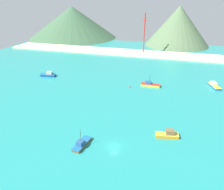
% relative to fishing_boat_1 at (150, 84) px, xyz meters
% --- Properties ---
extents(ground, '(260.00, 280.00, 0.50)m').
position_rel_fishing_boat_1_xyz_m(ground, '(-3.34, -23.22, -1.12)').
color(ground, teal).
extents(fishing_boat_1, '(9.68, 3.28, 5.94)m').
position_rel_fishing_boat_1_xyz_m(fishing_boat_1, '(0.00, 0.00, 0.00)').
color(fishing_boat_1, gold).
rests_on(fishing_boat_1, ground).
extents(fishing_boat_3, '(7.84, 4.19, 2.57)m').
position_rel_fishing_boat_1_xyz_m(fishing_boat_3, '(11.80, -43.11, 0.02)').
color(fishing_boat_3, orange).
rests_on(fishing_boat_3, ground).
extents(fishing_boat_4, '(6.01, 9.93, 2.28)m').
position_rel_fishing_boat_1_xyz_m(fishing_boat_4, '(31.03, 8.15, -0.04)').
color(fishing_boat_4, '#1E5BA8').
rests_on(fishing_boat_4, ground).
extents(fishing_boat_5, '(3.48, 8.33, 6.42)m').
position_rel_fishing_boat_1_xyz_m(fishing_boat_5, '(-13.00, -55.66, -0.15)').
color(fishing_boat_5, brown).
rests_on(fishing_boat_5, ground).
extents(fishing_boat_6, '(8.82, 4.32, 2.83)m').
position_rel_fishing_boat_1_xyz_m(fishing_boat_6, '(-57.33, -1.55, 0.12)').
color(fishing_boat_6, '#14478C').
rests_on(fishing_boat_6, ground).
extents(buoy_0, '(0.88, 0.88, 0.88)m').
position_rel_fishing_boat_1_xyz_m(buoy_0, '(-9.54, -4.48, -0.72)').
color(buoy_0, red).
rests_on(buoy_0, ground).
extents(beach_strip, '(247.00, 21.58, 1.20)m').
position_rel_fishing_boat_1_xyz_m(beach_strip, '(-3.34, 65.23, -0.27)').
color(beach_strip, beige).
rests_on(beach_strip, ground).
extents(hill_west, '(92.07, 92.07, 31.85)m').
position_rel_fishing_boat_1_xyz_m(hill_west, '(-100.02, 119.68, 15.05)').
color(hill_west, '#3D6042').
rests_on(hill_west, ground).
extents(hill_central, '(56.70, 56.70, 34.33)m').
position_rel_fishing_boat_1_xyz_m(hill_central, '(8.63, 109.16, 16.29)').
color(hill_central, '#56704C').
rests_on(hill_central, ground).
extents(radio_tower, '(3.04, 2.43, 30.37)m').
position_rel_fishing_boat_1_xyz_m(radio_tower, '(-15.07, 68.46, 14.61)').
color(radio_tower, '#B7332D').
rests_on(radio_tower, ground).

